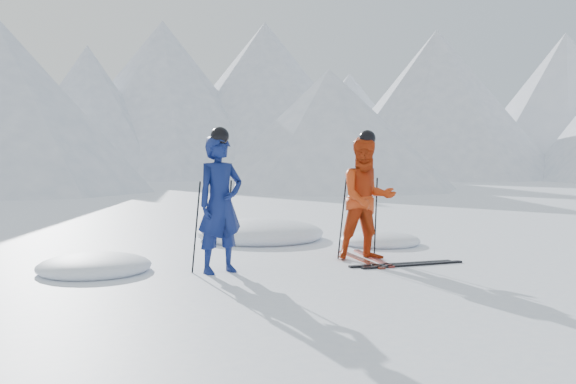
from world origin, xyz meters
TOP-DOWN VIEW (x-y plane):
  - ground at (0.00, 0.00)m, footprint 160.00×160.00m
  - mountain_range at (5.71, 35.31)m, footprint 106.15×62.94m
  - skier_blue at (-3.21, 0.41)m, footprint 0.76×0.56m
  - skier_red at (-0.75, 0.26)m, footprint 1.12×0.98m
  - pole_blue_left at (-3.51, 0.56)m, footprint 0.13×0.09m
  - pole_blue_right at (-2.96, 0.66)m, footprint 0.13×0.08m
  - pole_red_left at (-1.05, 0.51)m, footprint 0.13×0.10m
  - pole_red_right at (-0.45, 0.41)m, footprint 0.13×0.09m
  - ski_worn_left at (-0.87, 0.26)m, footprint 0.53×1.67m
  - ski_worn_right at (-0.63, 0.26)m, footprint 0.64×1.64m
  - ski_loose_a at (-0.60, -0.40)m, footprint 1.68×0.45m
  - ski_loose_b at (-0.50, -0.55)m, footprint 1.69×0.39m
  - snow_lumps at (-1.02, 2.31)m, footprint 9.23×7.23m

SIDE VIEW (x-z plane):
  - ground at x=0.00m, z-range 0.00..0.00m
  - snow_lumps at x=-1.02m, z-range -0.28..0.28m
  - ski_worn_left at x=-0.87m, z-range 0.00..0.03m
  - ski_worn_right at x=-0.63m, z-range 0.00..0.03m
  - ski_loose_a at x=-0.60m, z-range 0.00..0.03m
  - ski_loose_b at x=-0.50m, z-range 0.00..0.03m
  - pole_blue_left at x=-3.51m, z-range 0.00..1.29m
  - pole_blue_right at x=-2.96m, z-range 0.00..1.29m
  - pole_red_left at x=-1.05m, z-range 0.00..1.29m
  - pole_red_right at x=-0.45m, z-range 0.00..1.29m
  - skier_blue at x=-3.21m, z-range 0.00..1.93m
  - skier_red at x=-0.75m, z-range 0.00..1.94m
  - mountain_range at x=5.71m, z-range -1.04..14.49m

